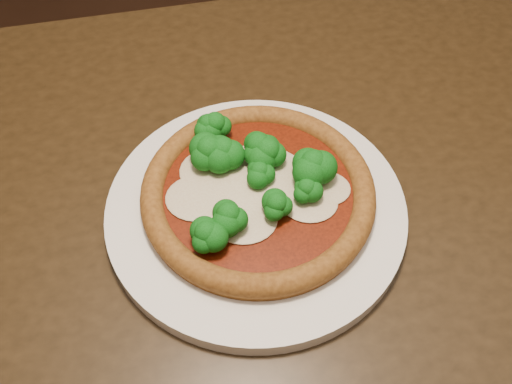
{
  "coord_description": "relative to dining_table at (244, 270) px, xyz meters",
  "views": [
    {
      "loc": [
        -0.17,
        -0.5,
        1.27
      ],
      "look_at": [
        -0.18,
        -0.13,
        0.79
      ],
      "focal_mm": 40.0,
      "sensor_mm": 36.0,
      "label": 1
    }
  ],
  "objects": [
    {
      "name": "dining_table",
      "position": [
        0.0,
        0.0,
        0.0
      ],
      "size": [
        1.27,
        1.08,
        0.75
      ],
      "rotation": [
        0.0,
        0.0,
        0.25
      ],
      "color": "black",
      "rests_on": "floor"
    },
    {
      "name": "pizza",
      "position": [
        0.01,
        0.03,
        0.14
      ],
      "size": [
        0.25,
        0.25,
        0.06
      ],
      "rotation": [
        0.0,
        0.0,
        0.15
      ],
      "color": "brown",
      "rests_on": "plate"
    },
    {
      "name": "floor",
      "position": [
        0.2,
        0.14,
        -0.65
      ],
      "size": [
        4.0,
        4.0,
        0.0
      ],
      "primitive_type": "plane",
      "color": "black",
      "rests_on": "ground"
    },
    {
      "name": "plate",
      "position": [
        0.01,
        0.01,
        0.11
      ],
      "size": [
        0.33,
        0.33,
        0.02
      ],
      "primitive_type": "cylinder",
      "color": "white",
      "rests_on": "dining_table"
    }
  ]
}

